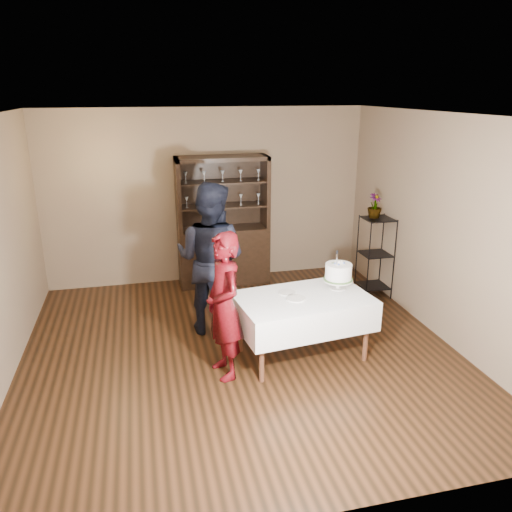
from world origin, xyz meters
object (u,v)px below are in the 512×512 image
Objects in this scene: potted_plant at (375,206)px; woman at (224,306)px; cake at (338,273)px; china_hutch at (223,242)px; cake_table at (303,311)px; man at (211,259)px; plant_etagere at (375,254)px.

woman is at bearing -145.83° from potted_plant.
woman is 3.37× the size of cake.
china_hutch reaches higher than cake_table.
potted_plant is (1.09, 1.37, 0.43)m from cake.
man is (-0.43, -1.61, 0.29)m from china_hutch.
cake_table is at bearing -79.38° from china_hutch.
china_hutch reaches higher than cake.
china_hutch is at bearing 158.47° from woman.
china_hutch is 1.04× the size of man.
cake_table is at bearing -162.84° from cake.
plant_etagere is 2.59m from man.
cake reaches higher than plant_etagere.
plant_etagere is 1.77m from cake.
cake is (0.47, 0.15, 0.36)m from cake_table.
cake_table is 0.99× the size of woman.
plant_etagere is 2.53× the size of cake.
potted_plant is at bearing 51.45° from cake.
woman is 3.06m from potted_plant.
china_hutch is 5.67× the size of potted_plant.
china_hutch reaches higher than potted_plant.
cake_table is 4.49× the size of potted_plant.
woman reaches higher than plant_etagere.
china_hutch reaches higher than man.
woman is at bearing -169.31° from cake_table.
china_hutch is 2.57m from cake_table.
cake_table is 0.61m from cake.
china_hutch is 2.57m from cake.
potted_plant is at bearing 133.81° from plant_etagere.
man is at bearing -167.41° from plant_etagere.
potted_plant is (2.47, 0.61, 0.40)m from man.
man is at bearing 166.72° from woman.
plant_etagere is at bearing -46.19° from potted_plant.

